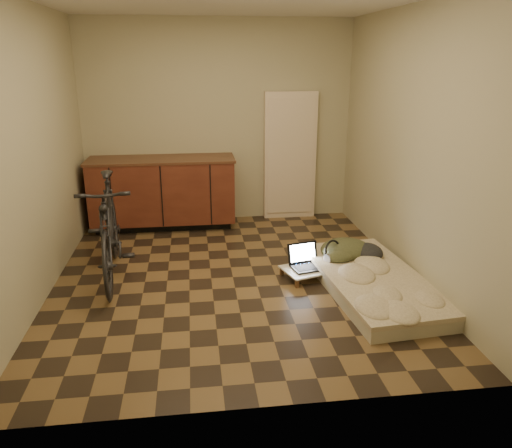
{
  "coord_description": "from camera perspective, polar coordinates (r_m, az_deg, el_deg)",
  "views": [
    {
      "loc": [
        -0.36,
        -4.61,
        2.11
      ],
      "look_at": [
        0.24,
        0.02,
        0.55
      ],
      "focal_mm": 35.0,
      "sensor_mm": 36.0,
      "label": 1
    }
  ],
  "objects": [
    {
      "name": "cabinets",
      "position": [
        6.54,
        -10.57,
        3.59
      ],
      "size": [
        1.84,
        0.62,
        0.91
      ],
      "color": "black",
      "rests_on": "ground"
    },
    {
      "name": "bicycle",
      "position": [
        5.1,
        -16.48,
        0.06
      ],
      "size": [
        0.67,
        1.79,
        1.13
      ],
      "primitive_type": "imported",
      "rotation": [
        0.0,
        0.0,
        0.09
      ],
      "color": "black",
      "rests_on": "ground"
    },
    {
      "name": "laptop",
      "position": [
        5.09,
        5.75,
        -4.33
      ],
      "size": [
        0.38,
        0.36,
        0.22
      ],
      "rotation": [
        0.0,
        0.0,
        0.23
      ],
      "color": "black",
      "rests_on": "lap_desk"
    },
    {
      "name": "clothing_pile",
      "position": [
        5.29,
        10.89,
        -2.26
      ],
      "size": [
        0.6,
        0.51,
        0.22
      ],
      "primitive_type": null,
      "rotation": [
        0.0,
        0.0,
        0.09
      ],
      "color": "#3A3E24",
      "rests_on": "futon"
    },
    {
      "name": "headphones",
      "position": [
        5.15,
        8.77,
        -2.99
      ],
      "size": [
        0.35,
        0.35,
        0.17
      ],
      "primitive_type": null,
      "rotation": [
        0.0,
        0.0,
        0.6
      ],
      "color": "black",
      "rests_on": "futon"
    },
    {
      "name": "appliance_panel",
      "position": [
        6.8,
        3.9,
        7.74
      ],
      "size": [
        0.7,
        0.1,
        1.7
      ],
      "primitive_type": "cube",
      "color": "beige",
      "rests_on": "ground"
    },
    {
      "name": "room_shell",
      "position": [
        4.7,
        -2.89,
        8.5
      ],
      "size": [
        3.5,
        4.0,
        2.6
      ],
      "color": "brown",
      "rests_on": "ground"
    },
    {
      "name": "mouse",
      "position": [
        5.17,
        8.82,
        -4.47
      ],
      "size": [
        0.08,
        0.12,
        0.04
      ],
      "primitive_type": "ellipsoid",
      "rotation": [
        0.0,
        0.0,
        0.12
      ],
      "color": "white",
      "rests_on": "lap_desk"
    },
    {
      "name": "futon",
      "position": [
        4.92,
        13.16,
        -6.45
      ],
      "size": [
        1.03,
        1.9,
        0.16
      ],
      "rotation": [
        0.0,
        0.0,
        0.09
      ],
      "color": "#C0B99A",
      "rests_on": "ground"
    },
    {
      "name": "lap_desk",
      "position": [
        5.09,
        6.44,
        -5.08
      ],
      "size": [
        0.67,
        0.54,
        0.1
      ],
      "rotation": [
        0.0,
        0.0,
        0.3
      ],
      "color": "brown",
      "rests_on": "ground"
    }
  ]
}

